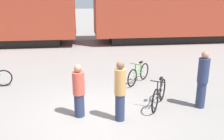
{
  "coord_description": "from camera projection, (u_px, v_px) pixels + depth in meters",
  "views": [
    {
      "loc": [
        -0.32,
        -7.04,
        3.64
      ],
      "look_at": [
        0.63,
        0.89,
        1.1
      ],
      "focal_mm": 42.0,
      "sensor_mm": 36.0,
      "label": 1
    }
  ],
  "objects": [
    {
      "name": "freight_train",
      "position": [
        85.0,
        2.0,
        16.92
      ],
      "size": [
        54.83,
        2.97,
        5.14
      ],
      "color": "black",
      "rests_on": "ground_plane"
    },
    {
      "name": "rail_far",
      "position": [
        86.0,
        41.0,
        18.42
      ],
      "size": [
        66.83,
        0.07,
        0.01
      ],
      "primitive_type": "cube",
      "color": "#4C4238",
      "rests_on": "ground_plane"
    },
    {
      "name": "bicycle_green",
      "position": [
        139.0,
        74.0,
        10.31
      ],
      "size": [
        1.14,
        1.3,
        0.86
      ],
      "color": "black",
      "rests_on": "ground_plane"
    },
    {
      "name": "person_in_red",
      "position": [
        79.0,
        91.0,
        7.5
      ],
      "size": [
        0.35,
        0.35,
        1.58
      ],
      "rotation": [
        0.0,
        0.0,
        4.77
      ],
      "color": "#283351",
      "rests_on": "ground_plane"
    },
    {
      "name": "ground_plane",
      "position": [
        95.0,
        115.0,
        7.81
      ],
      "size": [
        80.0,
        80.0,
        0.0
      ],
      "primitive_type": "plane",
      "color": "gray"
    },
    {
      "name": "rail_near",
      "position": [
        86.0,
        45.0,
        17.06
      ],
      "size": [
        66.83,
        0.07,
        0.01
      ],
      "primitive_type": "cube",
      "color": "#4C4238",
      "rests_on": "ground_plane"
    },
    {
      "name": "person_in_tan",
      "position": [
        120.0,
        91.0,
        7.24
      ],
      "size": [
        0.32,
        0.32,
        1.75
      ],
      "rotation": [
        0.0,
        0.0,
        4.04
      ],
      "color": "#283351",
      "rests_on": "ground_plane"
    },
    {
      "name": "bicycle_black",
      "position": [
        159.0,
        94.0,
        8.28
      ],
      "size": [
        0.91,
        1.52,
        0.93
      ],
      "color": "black",
      "rests_on": "ground_plane"
    },
    {
      "name": "person_in_navy",
      "position": [
        203.0,
        80.0,
        8.04
      ],
      "size": [
        0.34,
        0.34,
        1.82
      ],
      "rotation": [
        0.0,
        0.0,
        6.2
      ],
      "color": "#283351",
      "rests_on": "ground_plane"
    }
  ]
}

